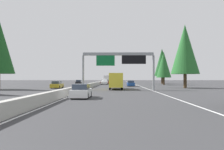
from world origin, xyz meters
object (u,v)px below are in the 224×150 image
object	(u,v)px
conifer_right_near	(185,49)
sign_gantry_overhead	(119,60)
box_truck_mid_center	(116,81)
bus_near_center	(108,79)
pickup_distant_b	(105,82)
oncoming_near	(79,82)
conifer_right_mid	(164,65)
oncoming_far	(57,85)
conifer_right_far	(162,62)
sedan_far_left	(106,82)
minivan_near_right	(109,80)
sedan_mid_right	(131,84)
sedan_far_right	(81,91)

from	to	relation	value
conifer_right_near	sign_gantry_overhead	bearing A→B (deg)	121.35
box_truck_mid_center	bus_near_center	world-z (taller)	bus_near_center
pickup_distant_b	conifer_right_near	xyz separation A→B (m)	(-26.53, -18.22, 7.22)
oncoming_near	conifer_right_mid	distance (m)	27.54
oncoming_far	conifer_right_far	distance (m)	47.76
bus_near_center	sedan_far_left	bearing A→B (deg)	-179.70
minivan_near_right	oncoming_near	world-z (taller)	minivan_near_right
oncoming_near	conifer_right_near	bearing A→B (deg)	44.85
pickup_distant_b	sign_gantry_overhead	bearing A→B (deg)	-173.00
oncoming_far	conifer_right_far	bearing A→B (deg)	142.52
sedan_mid_right	oncoming_far	bearing A→B (deg)	126.29
oncoming_near	conifer_right_far	world-z (taller)	conifer_right_far
sedan_far_left	bus_near_center	world-z (taller)	bus_near_center
sedan_far_left	bus_near_center	xyz separation A→B (m)	(12.68, 0.07, 1.03)
box_truck_mid_center	sedan_far_right	bearing A→B (deg)	169.19
sedan_far_left	conifer_right_mid	bearing A→B (deg)	-126.86
bus_near_center	minivan_near_right	xyz separation A→B (m)	(23.63, -0.05, -0.77)
oncoming_near	oncoming_far	bearing A→B (deg)	0.07
box_truck_mid_center	oncoming_near	size ratio (longest dim) A/B	1.93
box_truck_mid_center	oncoming_far	xyz separation A→B (m)	(4.17, 12.06, -0.93)
conifer_right_mid	conifer_right_far	xyz separation A→B (m)	(14.09, -2.26, 1.62)
sign_gantry_overhead	conifer_right_mid	world-z (taller)	conifer_right_mid
sign_gantry_overhead	oncoming_far	xyz separation A→B (m)	(6.75, 12.64, -4.52)
bus_near_center	oncoming_near	size ratio (longest dim) A/B	2.61
sedan_far_right	conifer_right_near	distance (m)	31.57
sedan_mid_right	oncoming_far	xyz separation A→B (m)	(-11.58, 15.77, 0.00)
sign_gantry_overhead	sedan_far_right	xyz separation A→B (m)	(-16.29, 4.18, -4.52)
conifer_right_mid	sedan_mid_right	bearing A→B (deg)	137.81
oncoming_far	conifer_right_mid	distance (m)	35.75
sign_gantry_overhead	bus_near_center	xyz separation A→B (m)	(56.27, 4.17, -3.49)
box_truck_mid_center	sedan_far_left	distance (m)	41.17
conifer_right_mid	conifer_right_far	distance (m)	14.36
pickup_distant_b	conifer_right_far	world-z (taller)	conifer_right_far
sedan_far_left	conifer_right_far	distance (m)	21.42
sedan_mid_right	conifer_right_near	world-z (taller)	conifer_right_near
sedan_far_right	conifer_right_mid	world-z (taller)	conifer_right_mid
sedan_far_right	pickup_distant_b	bearing A→B (deg)	0.13
pickup_distant_b	oncoming_near	distance (m)	8.38
pickup_distant_b	conifer_right_far	size ratio (longest dim) A/B	0.44
sedan_far_right	sedan_mid_right	distance (m)	35.38
bus_near_center	conifer_right_mid	world-z (taller)	conifer_right_mid
box_truck_mid_center	sedan_mid_right	world-z (taller)	box_truck_mid_center
sedan_mid_right	minivan_near_right	world-z (taller)	minivan_near_right
box_truck_mid_center	oncoming_far	distance (m)	12.79
oncoming_near	conifer_right_near	world-z (taller)	conifer_right_near
sedan_far_left	sedan_far_right	bearing A→B (deg)	179.92
sedan_mid_right	conifer_right_mid	size ratio (longest dim) A/B	0.43
minivan_near_right	conifer_right_far	distance (m)	41.57
sedan_far_right	conifer_right_near	size ratio (longest dim) A/B	0.33
oncoming_near	conifer_right_near	size ratio (longest dim) A/B	0.33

